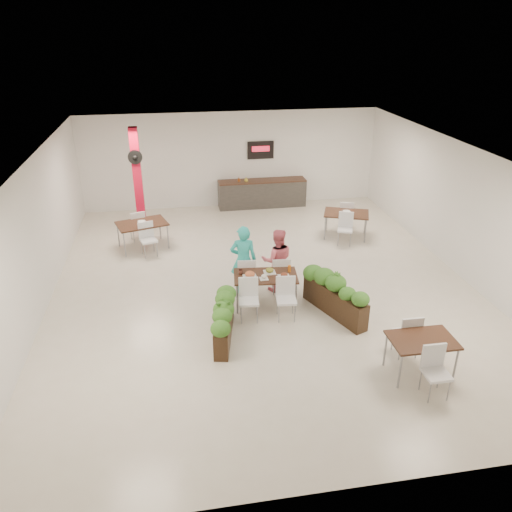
{
  "coord_description": "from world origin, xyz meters",
  "views": [
    {
      "loc": [
        -1.98,
        -10.57,
        5.84
      ],
      "look_at": [
        -0.29,
        -0.65,
        1.1
      ],
      "focal_mm": 35.0,
      "sensor_mm": 36.0,
      "label": 1
    }
  ],
  "objects": [
    {
      "name": "planter_right",
      "position": [
        1.29,
        -1.57,
        0.5
      ],
      "size": [
        0.98,
        1.82,
        1.01
      ],
      "rotation": [
        0.0,
        0.0,
        1.96
      ],
      "color": "black",
      "rests_on": "ground"
    },
    {
      "name": "service_counter",
      "position": [
        1.0,
        5.65,
        0.49
      ],
      "size": [
        3.0,
        0.64,
        2.2
      ],
      "color": "#302D2B",
      "rests_on": "ground"
    },
    {
      "name": "side_table_c",
      "position": [
        2.17,
        -3.82,
        0.62
      ],
      "size": [
        1.16,
        1.62,
        0.92
      ],
      "rotation": [
        0.0,
        0.0,
        -0.01
      ],
      "color": "black",
      "rests_on": "ground"
    },
    {
      "name": "diner_woman",
      "position": [
        0.28,
        -0.29,
        0.77
      ],
      "size": [
        0.81,
        0.66,
        1.55
      ],
      "primitive_type": "imported",
      "rotation": [
        0.0,
        0.0,
        3.03
      ],
      "color": "#F16B7C",
      "rests_on": "ground"
    },
    {
      "name": "side_table_b",
      "position": [
        2.97,
        2.58,
        0.64
      ],
      "size": [
        1.5,
        1.66,
        0.92
      ],
      "rotation": [
        0.0,
        0.0,
        -0.36
      ],
      "color": "black",
      "rests_on": "ground"
    },
    {
      "name": "side_table_a",
      "position": [
        -2.95,
        2.76,
        0.64
      ],
      "size": [
        1.54,
        1.67,
        0.92
      ],
      "rotation": [
        0.0,
        0.0,
        0.29
      ],
      "color": "black",
      "rests_on": "ground"
    },
    {
      "name": "ground",
      "position": [
        0.0,
        0.0,
        0.0
      ],
      "size": [
        12.0,
        12.0,
        0.0
      ],
      "primitive_type": "plane",
      "color": "beige",
      "rests_on": "ground"
    },
    {
      "name": "planter_left",
      "position": [
        -1.18,
        -2.07,
        0.49
      ],
      "size": [
        0.66,
        1.75,
        0.92
      ],
      "rotation": [
        0.0,
        0.0,
        1.38
      ],
      "color": "black",
      "rests_on": "ground"
    },
    {
      "name": "main_table",
      "position": [
        -0.13,
        -0.94,
        0.64
      ],
      "size": [
        1.48,
        1.74,
        0.92
      ],
      "rotation": [
        0.0,
        0.0,
        -0.11
      ],
      "color": "black",
      "rests_on": "ground"
    },
    {
      "name": "red_column",
      "position": [
        -3.0,
        3.79,
        1.64
      ],
      "size": [
        0.4,
        0.41,
        3.2
      ],
      "color": "red",
      "rests_on": "ground"
    },
    {
      "name": "room_shell",
      "position": [
        0.0,
        0.0,
        2.01
      ],
      "size": [
        10.1,
        12.1,
        3.22
      ],
      "color": "white",
      "rests_on": "ground"
    },
    {
      "name": "diner_man",
      "position": [
        -0.52,
        -0.29,
        0.84
      ],
      "size": [
        0.66,
        0.47,
        1.69
      ],
      "primitive_type": "imported",
      "rotation": [
        0.0,
        0.0,
        3.03
      ],
      "color": "#2AB6B0",
      "rests_on": "ground"
    }
  ]
}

